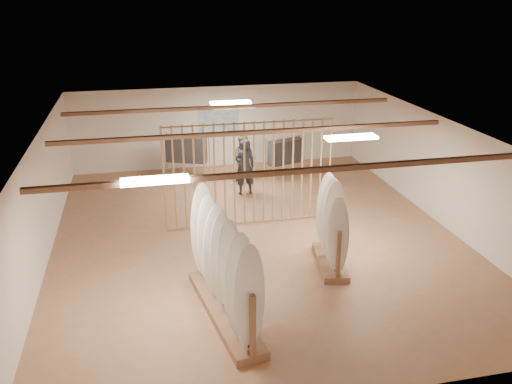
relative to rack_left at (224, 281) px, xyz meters
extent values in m
plane|color=#A77350|center=(1.36, 3.35, -0.76)|extent=(12.00, 12.00, 0.00)
plane|color=#9B9892|center=(1.36, 3.35, 2.04)|extent=(12.00, 12.00, 0.00)
plane|color=white|center=(1.36, 9.35, 0.64)|extent=(12.00, 0.00, 12.00)
plane|color=white|center=(1.36, -2.65, 0.64)|extent=(12.00, 0.00, 12.00)
plane|color=white|center=(-3.64, 3.35, 0.64)|extent=(0.00, 12.00, 12.00)
plane|color=white|center=(6.36, 3.35, 0.64)|extent=(0.00, 12.00, 12.00)
cube|color=brown|center=(1.36, 3.35, 1.96)|extent=(9.50, 6.12, 0.10)
cube|color=white|center=(1.36, 3.35, 1.98)|extent=(1.20, 0.35, 0.06)
cylinder|color=tan|center=(-0.84, 4.15, 0.64)|extent=(0.05, 0.05, 2.78)
cylinder|color=tan|center=(-0.58, 4.15, 0.64)|extent=(0.05, 0.05, 2.78)
cylinder|color=tan|center=(-0.32, 4.15, 0.64)|extent=(0.05, 0.05, 2.78)
cylinder|color=tan|center=(-0.06, 4.15, 0.64)|extent=(0.05, 0.05, 2.78)
cylinder|color=tan|center=(0.20, 4.15, 0.64)|extent=(0.05, 0.05, 2.78)
cylinder|color=tan|center=(0.45, 4.15, 0.64)|extent=(0.05, 0.05, 2.78)
cylinder|color=tan|center=(0.71, 4.15, 0.64)|extent=(0.05, 0.05, 2.78)
cylinder|color=tan|center=(0.97, 4.15, 0.64)|extent=(0.05, 0.05, 2.78)
cylinder|color=tan|center=(1.23, 4.15, 0.64)|extent=(0.05, 0.05, 2.78)
cylinder|color=tan|center=(1.49, 4.15, 0.64)|extent=(0.05, 0.05, 2.78)
cylinder|color=tan|center=(1.75, 4.15, 0.64)|extent=(0.05, 0.05, 2.78)
cylinder|color=tan|center=(2.01, 4.15, 0.64)|extent=(0.05, 0.05, 2.78)
cylinder|color=tan|center=(2.27, 4.15, 0.64)|extent=(0.05, 0.05, 2.78)
cylinder|color=tan|center=(2.52, 4.15, 0.64)|extent=(0.05, 0.05, 2.78)
cylinder|color=tan|center=(2.78, 4.15, 0.64)|extent=(0.05, 0.05, 2.78)
cylinder|color=tan|center=(3.04, 4.15, 0.64)|extent=(0.05, 0.05, 2.78)
cylinder|color=tan|center=(3.30, 4.15, 0.64)|extent=(0.05, 0.05, 2.78)
cylinder|color=tan|center=(3.56, 4.15, 0.64)|extent=(0.05, 0.05, 2.78)
cube|color=#3570B9|center=(1.36, 9.33, 0.84)|extent=(1.40, 0.03, 0.90)
cube|color=brown|center=(0.00, 0.00, -0.68)|extent=(1.08, 3.21, 0.17)
cylinder|color=black|center=(0.00, 0.00, 0.34)|extent=(0.48, 3.07, 0.01)
ellipsoid|color=white|center=(0.21, -1.36, 0.43)|extent=(0.53, 0.15, 2.04)
ellipsoid|color=white|center=(0.14, -0.91, 0.43)|extent=(0.53, 0.15, 2.04)
ellipsoid|color=white|center=(0.07, -0.45, 0.43)|extent=(0.53, 0.15, 2.04)
ellipsoid|color=white|center=(0.00, 0.00, 0.43)|extent=(0.53, 0.15, 2.04)
ellipsoid|color=white|center=(-0.07, 0.45, 0.43)|extent=(0.53, 0.15, 2.04)
ellipsoid|color=white|center=(-0.14, 0.91, 0.43)|extent=(0.53, 0.15, 2.04)
ellipsoid|color=silver|center=(-0.21, 1.36, 0.43)|extent=(0.53, 0.15, 2.04)
cube|color=brown|center=(2.68, 1.49, -0.68)|extent=(0.85, 1.83, 0.15)
cylinder|color=black|center=(2.68, 1.49, 0.27)|extent=(0.30, 1.69, 0.01)
ellipsoid|color=silver|center=(2.57, 0.81, 0.34)|extent=(0.50, 0.14, 1.90)
ellipsoid|color=silver|center=(2.64, 1.26, 0.34)|extent=(0.50, 0.14, 1.90)
ellipsoid|color=silver|center=(2.72, 1.71, 0.34)|extent=(0.50, 0.14, 1.90)
ellipsoid|color=silver|center=(2.79, 2.16, 0.34)|extent=(0.50, 0.14, 1.90)
cylinder|color=silver|center=(0.10, 8.22, 0.71)|extent=(1.33, 0.56, 0.03)
cube|color=black|center=(0.10, 8.22, 0.23)|extent=(1.36, 0.82, 0.86)
cylinder|color=silver|center=(0.10, 8.22, 0.00)|extent=(0.03, 0.03, 1.52)
cylinder|color=silver|center=(3.27, 7.49, 0.61)|extent=(1.25, 0.48, 0.03)
cube|color=black|center=(3.27, 7.49, 0.16)|extent=(1.26, 0.73, 0.80)
cylinder|color=silver|center=(3.27, 7.49, -0.05)|extent=(0.03, 0.03, 1.41)
imported|color=#24242B|center=(1.68, 6.38, 0.22)|extent=(0.74, 0.53, 1.97)
imported|color=#353029|center=(1.85, 7.30, 0.14)|extent=(1.07, 0.98, 1.80)
camera|label=1|loc=(-1.34, -8.87, 5.20)|focal=38.00mm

